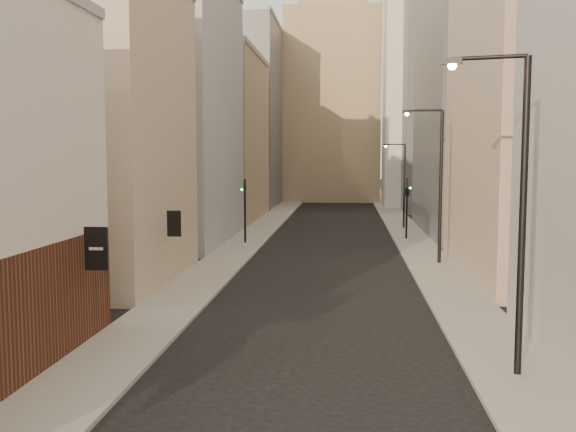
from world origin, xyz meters
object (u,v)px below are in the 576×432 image
object	(u,v)px
clock_tower	(333,84)
streetlamp_mid	(437,177)
streetlamp_far	(402,181)
traffic_light_right	(407,193)
streetlamp_near	(514,196)
white_tower	(416,63)
traffic_light_left	(245,197)

from	to	relation	value
clock_tower	streetlamp_mid	bearing A→B (deg)	-82.51
streetlamp_far	traffic_light_right	xyz separation A→B (m)	(-0.26, -7.87, -0.65)
streetlamp_near	streetlamp_mid	bearing A→B (deg)	101.83
streetlamp_mid	streetlamp_far	size ratio (longest dim) A/B	1.22
streetlamp_near	streetlamp_mid	distance (m)	20.41
traffic_light_right	white_tower	bearing A→B (deg)	-99.67
white_tower	traffic_light_left	bearing A→B (deg)	-113.98
white_tower	traffic_light_left	world-z (taller)	white_tower
traffic_light_left	streetlamp_mid	bearing A→B (deg)	147.23
streetlamp_near	traffic_light_left	size ratio (longest dim) A/B	1.95
clock_tower	streetlamp_far	bearing A→B (deg)	-79.54
clock_tower	traffic_light_left	xyz separation A→B (m)	(-5.45, -50.98, -14.02)
clock_tower	streetlamp_near	size ratio (longest dim) A/B	4.61
streetlamp_far	traffic_light_right	distance (m)	7.90
clock_tower	traffic_light_left	size ratio (longest dim) A/B	8.98
streetlamp_far	streetlamp_near	bearing A→B (deg)	-93.19
white_tower	traffic_light_left	xyz separation A→B (m)	(-16.45, -36.98, -14.99)
white_tower	streetlamp_near	distance (m)	66.84
streetlamp_mid	traffic_light_left	distance (m)	15.59
white_tower	streetlamp_far	bearing A→B (deg)	-98.19
clock_tower	streetlamp_mid	size ratio (longest dim) A/B	4.68
clock_tower	streetlamp_mid	distance (m)	60.78
streetlamp_mid	traffic_light_right	bearing A→B (deg)	98.28
white_tower	streetlamp_mid	bearing A→B (deg)	-94.11
streetlamp_near	clock_tower	bearing A→B (deg)	108.48
streetlamp_near	traffic_light_right	world-z (taller)	streetlamp_near
traffic_light_left	traffic_light_right	distance (m)	12.98
clock_tower	traffic_light_left	bearing A→B (deg)	-96.11
streetlamp_near	streetlamp_mid	xyz separation A→B (m)	(0.51, 20.41, -0.09)
streetlamp_mid	traffic_light_left	size ratio (longest dim) A/B	1.92
clock_tower	white_tower	distance (m)	17.83
traffic_light_right	traffic_light_left	bearing A→B (deg)	12.68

